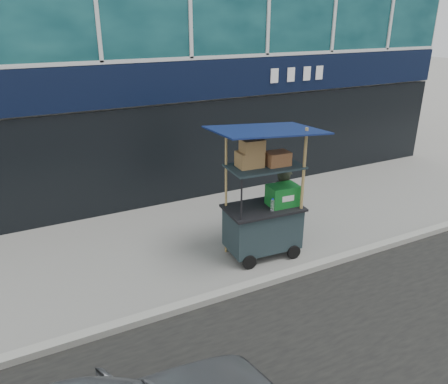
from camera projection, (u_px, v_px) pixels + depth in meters
ground at (282, 272)px, 7.87m from camera, size 80.00×80.00×0.00m
curb at (288, 275)px, 7.68m from camera, size 80.00×0.18×0.12m
vendor_cart at (264, 211)px, 8.15m from camera, size 1.98×1.46×2.56m
vendor_man at (283, 205)px, 8.68m from camera, size 0.54×0.66×1.58m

